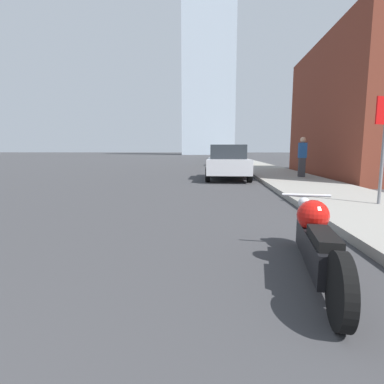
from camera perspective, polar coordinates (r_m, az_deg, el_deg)
sidewalk at (r=39.17m, az=9.43°, el=5.94°), size 2.95×240.00×0.15m
distant_tower at (r=102.92m, az=3.30°, el=22.77°), size 16.02×16.02×55.49m
motorcycle at (r=3.59m, az=22.51°, el=-8.49°), size 0.66×2.55×0.80m
parked_car_silver at (r=14.36m, az=6.80°, el=5.68°), size 2.02×4.35×1.62m
parked_car_yellow at (r=27.30m, az=6.30°, el=6.89°), size 1.90×4.35×1.77m
parked_car_green at (r=38.69m, az=5.62°, el=7.04°), size 1.97×3.93×1.58m
parked_car_red at (r=49.94m, az=5.05°, el=7.33°), size 2.16×3.97×1.74m
pedestrian at (r=14.76m, az=20.26°, el=6.41°), size 0.36×0.26×1.83m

